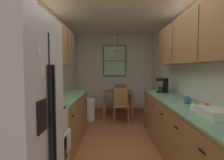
# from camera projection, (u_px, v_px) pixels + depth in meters

# --- Properties ---
(ground_plane) EXTENTS (12.00, 12.00, 0.00)m
(ground_plane) POSITION_uv_depth(u_px,v_px,m) (116.00, 136.00, 3.73)
(ground_plane) COLOR brown
(wall_left) EXTENTS (0.10, 9.00, 2.55)m
(wall_left) POSITION_uv_depth(u_px,v_px,m) (51.00, 75.00, 3.64)
(wall_left) COLOR silver
(wall_left) RESTS_ON ground
(wall_right) EXTENTS (0.10, 9.00, 2.55)m
(wall_right) POSITION_uv_depth(u_px,v_px,m) (182.00, 75.00, 3.64)
(wall_right) COLOR silver
(wall_right) RESTS_ON ground
(wall_back) EXTENTS (4.40, 0.10, 2.55)m
(wall_back) POSITION_uv_depth(u_px,v_px,m) (115.00, 72.00, 6.28)
(wall_back) COLOR silver
(wall_back) RESTS_ON ground
(ceiling_slab) EXTENTS (4.40, 9.00, 0.08)m
(ceiling_slab) POSITION_uv_depth(u_px,v_px,m) (117.00, 10.00, 3.55)
(ceiling_slab) COLOR white
(refrigerator) EXTENTS (0.76, 0.76, 1.84)m
(refrigerator) POSITION_uv_depth(u_px,v_px,m) (4.00, 133.00, 1.37)
(refrigerator) COLOR silver
(refrigerator) RESTS_ON ground
(stove_range) EXTENTS (0.66, 0.58, 1.10)m
(stove_range) POSITION_uv_depth(u_px,v_px,m) (36.00, 149.00, 2.10)
(stove_range) COLOR silver
(stove_range) RESTS_ON ground
(microwave_over_range) EXTENTS (0.39, 0.60, 0.32)m
(microwave_over_range) POSITION_uv_depth(u_px,v_px,m) (23.00, 50.00, 2.02)
(microwave_over_range) COLOR silver
(counter_left) EXTENTS (0.64, 1.92, 0.90)m
(counter_left) POSITION_uv_depth(u_px,v_px,m) (64.00, 120.00, 3.34)
(counter_left) COLOR olive
(counter_left) RESTS_ON ground
(upper_cabinets_left) EXTENTS (0.33, 2.00, 0.74)m
(upper_cabinets_left) POSITION_uv_depth(u_px,v_px,m) (54.00, 44.00, 3.20)
(upper_cabinets_left) COLOR olive
(counter_right) EXTENTS (0.64, 3.16, 0.90)m
(counter_right) POSITION_uv_depth(u_px,v_px,m) (181.00, 129.00, 2.82)
(counter_right) COLOR olive
(counter_right) RESTS_ON ground
(upper_cabinets_right) EXTENTS (0.33, 2.84, 0.74)m
(upper_cabinets_right) POSITION_uv_depth(u_px,v_px,m) (194.00, 39.00, 2.67)
(upper_cabinets_right) COLOR olive
(dining_table) EXTENTS (0.84, 0.77, 0.74)m
(dining_table) POSITION_uv_depth(u_px,v_px,m) (118.00, 96.00, 5.25)
(dining_table) COLOR brown
(dining_table) RESTS_ON ground
(dining_chair_near) EXTENTS (0.40, 0.40, 0.90)m
(dining_chair_near) POSITION_uv_depth(u_px,v_px,m) (121.00, 103.00, 4.66)
(dining_chair_near) COLOR olive
(dining_chair_near) RESTS_ON ground
(dining_chair_far) EXTENTS (0.43, 0.43, 0.90)m
(dining_chair_far) POSITION_uv_depth(u_px,v_px,m) (120.00, 96.00, 5.85)
(dining_chair_far) COLOR olive
(dining_chair_far) RESTS_ON ground
(pendant_light) EXTENTS (0.29, 0.29, 0.60)m
(pendant_light) POSITION_uv_depth(u_px,v_px,m) (118.00, 48.00, 5.15)
(pendant_light) COLOR black
(back_window) EXTENTS (0.81, 0.05, 1.09)m
(back_window) POSITION_uv_depth(u_px,v_px,m) (114.00, 61.00, 6.18)
(back_window) COLOR brown
(trash_bin) EXTENTS (0.28, 0.28, 0.59)m
(trash_bin) POSITION_uv_depth(u_px,v_px,m) (90.00, 110.00, 4.81)
(trash_bin) COLOR white
(trash_bin) RESTS_ON ground
(storage_canister) EXTENTS (0.11, 0.11, 0.20)m
(storage_canister) POSITION_uv_depth(u_px,v_px,m) (49.00, 98.00, 2.53)
(storage_canister) COLOR #265999
(storage_canister) RESTS_ON counter_left
(dish_towel) EXTENTS (0.02, 0.16, 0.24)m
(dish_towel) POSITION_uv_depth(u_px,v_px,m) (69.00, 141.00, 2.24)
(dish_towel) COLOR silver
(coffee_maker) EXTENTS (0.22, 0.18, 0.31)m
(coffee_maker) POSITION_uv_depth(u_px,v_px,m) (163.00, 85.00, 3.82)
(coffee_maker) COLOR black
(coffee_maker) RESTS_ON counter_right
(mug_by_coffeemaker) EXTENTS (0.12, 0.08, 0.11)m
(mug_by_coffeemaker) POSITION_uv_depth(u_px,v_px,m) (187.00, 100.00, 2.60)
(mug_by_coffeemaker) COLOR #335999
(mug_by_coffeemaker) RESTS_ON counter_right
(fruit_bowl) EXTENTS (0.27, 0.27, 0.09)m
(fruit_bowl) POSITION_uv_depth(u_px,v_px,m) (201.00, 107.00, 2.21)
(fruit_bowl) COLOR silver
(fruit_bowl) RESTS_ON counter_right
(dish_rack) EXTENTS (0.28, 0.34, 0.10)m
(dish_rack) POSITION_uv_depth(u_px,v_px,m) (217.00, 114.00, 1.84)
(dish_rack) COLOR silver
(dish_rack) RESTS_ON counter_right
(table_serving_bowl) EXTENTS (0.17, 0.17, 0.06)m
(table_serving_bowl) POSITION_uv_depth(u_px,v_px,m) (119.00, 90.00, 5.19)
(table_serving_bowl) COLOR silver
(table_serving_bowl) RESTS_ON dining_table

